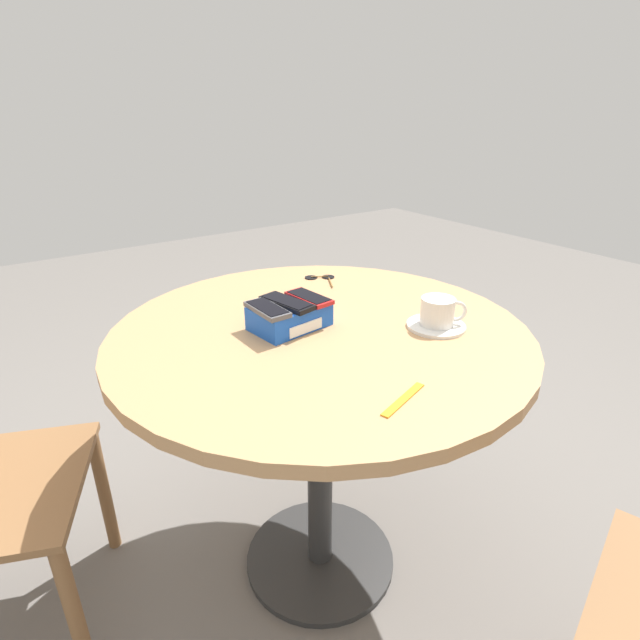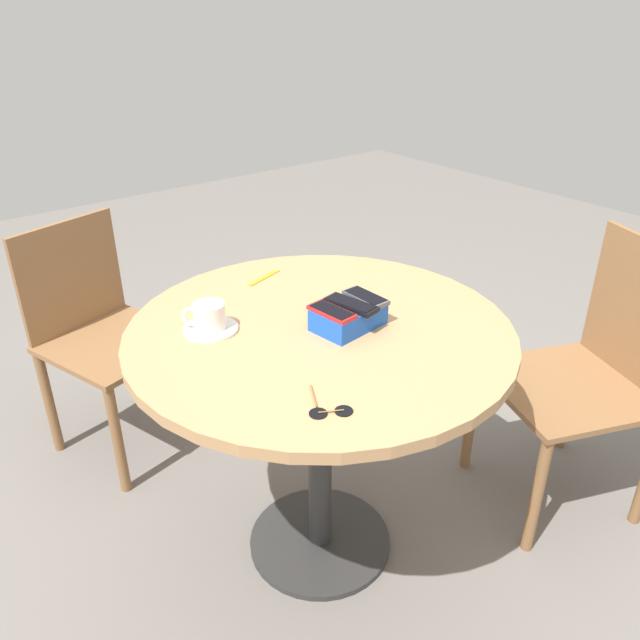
{
  "view_description": "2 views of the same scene",
  "coord_description": "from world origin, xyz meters",
  "px_view_note": "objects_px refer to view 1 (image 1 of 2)",
  "views": [
    {
      "loc": [
        -0.63,
        -0.9,
        1.28
      ],
      "look_at": [
        0.0,
        0.0,
        0.8
      ],
      "focal_mm": 28.0,
      "sensor_mm": 36.0,
      "label": 1
    },
    {
      "loc": [
        0.88,
        1.12,
        1.54
      ],
      "look_at": [
        0.0,
        0.0,
        0.8
      ],
      "focal_mm": 35.0,
      "sensor_mm": 36.0,
      "label": 2
    }
  ],
  "objects_px": {
    "phone_box": "(290,316)",
    "lanyard_strap": "(403,399)",
    "round_table": "(320,373)",
    "phone_gray": "(267,309)",
    "coffee_cup": "(438,311)",
    "phone_black": "(287,303)",
    "sunglasses": "(321,278)",
    "phone_red": "(309,298)",
    "saucer": "(436,326)"
  },
  "relations": [
    {
      "from": "phone_gray",
      "to": "sunglasses",
      "type": "height_order",
      "value": "phone_gray"
    },
    {
      "from": "round_table",
      "to": "phone_gray",
      "type": "xyz_separation_m",
      "value": [
        -0.12,
        0.04,
        0.19
      ]
    },
    {
      "from": "coffee_cup",
      "to": "phone_black",
      "type": "bearing_deg",
      "value": 144.92
    },
    {
      "from": "phone_box",
      "to": "phone_gray",
      "type": "distance_m",
      "value": 0.07
    },
    {
      "from": "phone_red",
      "to": "saucer",
      "type": "relative_size",
      "value": 0.94
    },
    {
      "from": "saucer",
      "to": "lanyard_strap",
      "type": "distance_m",
      "value": 0.35
    },
    {
      "from": "phone_black",
      "to": "coffee_cup",
      "type": "distance_m",
      "value": 0.36
    },
    {
      "from": "phone_box",
      "to": "coffee_cup",
      "type": "bearing_deg",
      "value": -34.97
    },
    {
      "from": "coffee_cup",
      "to": "sunglasses",
      "type": "xyz_separation_m",
      "value": [
        -0.02,
        0.46,
        -0.04
      ]
    },
    {
      "from": "phone_box",
      "to": "phone_gray",
      "type": "relative_size",
      "value": 1.48
    },
    {
      "from": "phone_red",
      "to": "lanyard_strap",
      "type": "relative_size",
      "value": 0.96
    },
    {
      "from": "sunglasses",
      "to": "phone_black",
      "type": "bearing_deg",
      "value": -137.51
    },
    {
      "from": "phone_box",
      "to": "coffee_cup",
      "type": "xyz_separation_m",
      "value": [
        0.29,
        -0.2,
        0.01
      ]
    },
    {
      "from": "lanyard_strap",
      "to": "sunglasses",
      "type": "xyz_separation_m",
      "value": [
        0.27,
        0.65,
        0.0
      ]
    },
    {
      "from": "coffee_cup",
      "to": "sunglasses",
      "type": "distance_m",
      "value": 0.46
    },
    {
      "from": "round_table",
      "to": "sunglasses",
      "type": "bearing_deg",
      "value": 54.61
    },
    {
      "from": "saucer",
      "to": "sunglasses",
      "type": "xyz_separation_m",
      "value": [
        -0.02,
        0.46,
        -0.0
      ]
    },
    {
      "from": "phone_gray",
      "to": "saucer",
      "type": "distance_m",
      "value": 0.41
    },
    {
      "from": "round_table",
      "to": "phone_red",
      "type": "xyz_separation_m",
      "value": [
        -0.0,
        0.05,
        0.19
      ]
    },
    {
      "from": "round_table",
      "to": "phone_black",
      "type": "bearing_deg",
      "value": 142.88
    },
    {
      "from": "phone_box",
      "to": "round_table",
      "type": "bearing_deg",
      "value": -36.77
    },
    {
      "from": "lanyard_strap",
      "to": "coffee_cup",
      "type": "bearing_deg",
      "value": 33.02
    },
    {
      "from": "coffee_cup",
      "to": "phone_box",
      "type": "bearing_deg",
      "value": 145.03
    },
    {
      "from": "coffee_cup",
      "to": "lanyard_strap",
      "type": "xyz_separation_m",
      "value": [
        -0.29,
        -0.19,
        -0.04
      ]
    },
    {
      "from": "phone_gray",
      "to": "saucer",
      "type": "xyz_separation_m",
      "value": [
        0.35,
        -0.2,
        -0.06
      ]
    },
    {
      "from": "phone_black",
      "to": "phone_gray",
      "type": "bearing_deg",
      "value": -171.66
    },
    {
      "from": "coffee_cup",
      "to": "round_table",
      "type": "bearing_deg",
      "value": 145.49
    },
    {
      "from": "phone_red",
      "to": "sunglasses",
      "type": "xyz_separation_m",
      "value": [
        0.22,
        0.25,
        -0.06
      ]
    },
    {
      "from": "phone_box",
      "to": "sunglasses",
      "type": "distance_m",
      "value": 0.38
    },
    {
      "from": "phone_gray",
      "to": "phone_red",
      "type": "xyz_separation_m",
      "value": [
        0.12,
        0.01,
        -0.0
      ]
    },
    {
      "from": "phone_black",
      "to": "lanyard_strap",
      "type": "bearing_deg",
      "value": -89.48
    },
    {
      "from": "saucer",
      "to": "phone_black",
      "type": "bearing_deg",
      "value": 144.92
    },
    {
      "from": "phone_red",
      "to": "phone_gray",
      "type": "bearing_deg",
      "value": -176.15
    },
    {
      "from": "coffee_cup",
      "to": "sunglasses",
      "type": "relative_size",
      "value": 0.75
    },
    {
      "from": "phone_box",
      "to": "lanyard_strap",
      "type": "xyz_separation_m",
      "value": [
        -0.0,
        -0.4,
        -0.03
      ]
    },
    {
      "from": "phone_black",
      "to": "saucer",
      "type": "distance_m",
      "value": 0.37
    },
    {
      "from": "round_table",
      "to": "phone_gray",
      "type": "relative_size",
      "value": 7.82
    },
    {
      "from": "round_table",
      "to": "phone_box",
      "type": "relative_size",
      "value": 5.27
    },
    {
      "from": "phone_gray",
      "to": "saucer",
      "type": "bearing_deg",
      "value": -29.33
    },
    {
      "from": "saucer",
      "to": "round_table",
      "type": "bearing_deg",
      "value": 145.49
    },
    {
      "from": "phone_black",
      "to": "round_table",
      "type": "bearing_deg",
      "value": -37.12
    },
    {
      "from": "phone_gray",
      "to": "phone_black",
      "type": "height_order",
      "value": "same"
    },
    {
      "from": "lanyard_strap",
      "to": "saucer",
      "type": "bearing_deg",
      "value": 33.37
    },
    {
      "from": "phone_box",
      "to": "sunglasses",
      "type": "height_order",
      "value": "phone_box"
    },
    {
      "from": "phone_red",
      "to": "sunglasses",
      "type": "distance_m",
      "value": 0.34
    },
    {
      "from": "coffee_cup",
      "to": "lanyard_strap",
      "type": "bearing_deg",
      "value": -146.98
    },
    {
      "from": "phone_black",
      "to": "phone_red",
      "type": "height_order",
      "value": "phone_black"
    },
    {
      "from": "round_table",
      "to": "saucer",
      "type": "distance_m",
      "value": 0.31
    },
    {
      "from": "lanyard_strap",
      "to": "phone_box",
      "type": "bearing_deg",
      "value": 89.89
    },
    {
      "from": "round_table",
      "to": "phone_black",
      "type": "relative_size",
      "value": 6.66
    }
  ]
}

